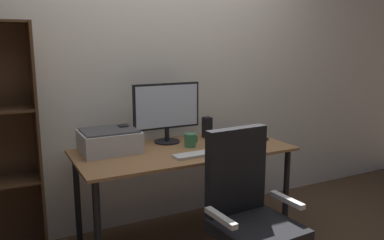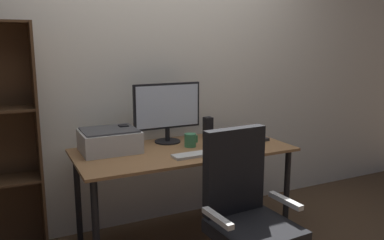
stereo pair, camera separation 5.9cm
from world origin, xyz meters
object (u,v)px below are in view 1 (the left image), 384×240
coffee_mug (190,140)px  office_chair (249,224)px  mouse (222,150)px  speaker_left (123,137)px  keyboard (194,155)px  monitor (167,109)px  speaker_right (207,127)px  desk (183,159)px  laptop (244,139)px  printer (109,141)px

coffee_mug → office_chair: (-0.01, -0.78, -0.33)m
mouse → speaker_left: size_ratio=0.56×
keyboard → coffee_mug: size_ratio=2.81×
monitor → speaker_right: monitor is taller
mouse → monitor: bearing=127.9°
desk → speaker_right: bearing=34.1°
keyboard → office_chair: 0.62m
laptop → office_chair: size_ratio=0.32×
desk → mouse: 0.31m
speaker_right → office_chair: (-0.26, -0.97, -0.37)m
laptop → office_chair: office_chair is taller
keyboard → office_chair: office_chair is taller
monitor → speaker_right: bearing=-1.3°
coffee_mug → speaker_left: 0.49m
coffee_mug → monitor: bearing=117.4°
mouse → laptop: bearing=41.6°
desk → speaker_right: 0.42m
office_chair → speaker_right: bearing=71.6°
monitor → speaker_left: bearing=-178.7°
mouse → laptop: 0.40m
mouse → laptop: mouse is taller
mouse → speaker_left: speaker_left is taller
desk → printer: bearing=161.6°
speaker_left → office_chair: office_chair is taller
printer → mouse: bearing=-27.4°
printer → office_chair: bearing=-58.6°
mouse → printer: bearing=161.2°
mouse → office_chair: (-0.15, -0.55, -0.30)m
office_chair → desk: bearing=91.1°
desk → coffee_mug: coffee_mug is taller
desk → laptop: size_ratio=4.88×
coffee_mug → printer: size_ratio=0.26×
monitor → speaker_right: (0.35, -0.01, -0.18)m
speaker_left → speaker_right: same height
monitor → mouse: size_ratio=5.58×
keyboard → speaker_left: (-0.36, 0.42, 0.08)m
speaker_left → speaker_right: (0.70, 0.00, 0.00)m
speaker_left → desk: bearing=-29.6°
desk → office_chair: size_ratio=1.55×
monitor → laptop: bearing=-19.8°
mouse → speaker_left: (-0.59, 0.42, 0.07)m
speaker_left → speaker_right: 0.70m
coffee_mug → speaker_left: (-0.45, 0.19, 0.04)m
monitor → laptop: (0.58, -0.21, -0.25)m
laptop → speaker_left: (-0.93, 0.20, 0.07)m
keyboard → printer: bearing=140.5°
laptop → speaker_left: bearing=163.8°
monitor → printer: bearing=-173.0°
mouse → coffee_mug: bearing=129.5°
keyboard → monitor: bearing=89.7°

